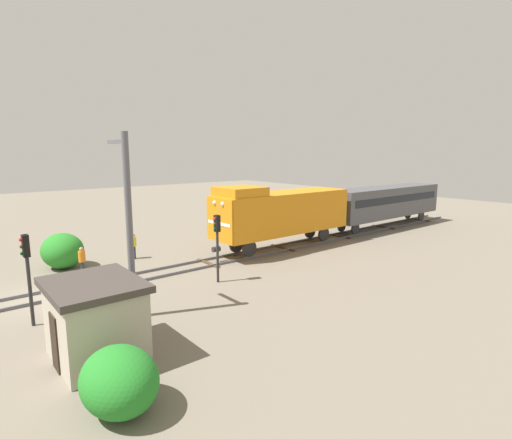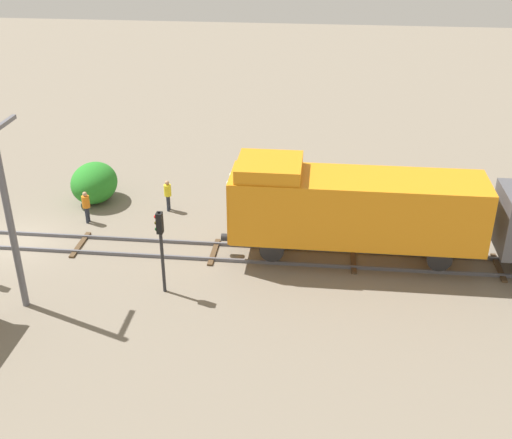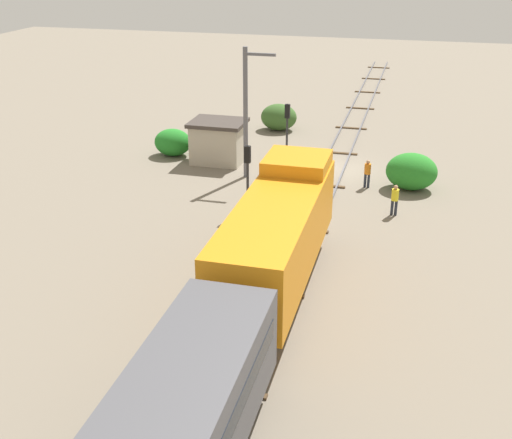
{
  "view_description": "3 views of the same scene",
  "coord_description": "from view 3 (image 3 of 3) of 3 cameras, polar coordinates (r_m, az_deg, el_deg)",
  "views": [
    {
      "loc": [
        20.92,
        -3.48,
        7.03
      ],
      "look_at": [
        -0.97,
        14.46,
        2.23
      ],
      "focal_mm": 28.0,
      "sensor_mm": 36.0,
      "label": 1
    },
    {
      "loc": [
        25.64,
        14.49,
        15.15
      ],
      "look_at": [
        -0.3,
        11.68,
        1.72
      ],
      "focal_mm": 45.0,
      "sensor_mm": 36.0,
      "label": 2
    },
    {
      "loc": [
        -5.01,
        38.75,
        13.56
      ],
      "look_at": [
        1.34,
        14.37,
        2.45
      ],
      "focal_mm": 45.0,
      "sensor_mm": 36.0,
      "label": 3
    }
  ],
  "objects": [
    {
      "name": "bush_mid",
      "position": [
        49.46,
        2.04,
        9.08
      ],
      "size": [
        2.75,
        2.25,
        2.0
      ],
      "primitive_type": "ellipsoid",
      "color": "#365B26",
      "rests_on": "ground"
    },
    {
      "name": "traffic_signal_mid",
      "position": [
        33.54,
        -0.75,
        4.74
      ],
      "size": [
        0.32,
        0.34,
        3.71
      ],
      "color": "#262628",
      "rests_on": "ground"
    },
    {
      "name": "catenary_mast",
      "position": [
        38.49,
        -0.85,
        9.69
      ],
      "size": [
        1.94,
        0.28,
        7.85
      ],
      "color": "#595960",
      "rests_on": "ground"
    },
    {
      "name": "railway_track",
      "position": [
        41.33,
        6.85,
        4.59
      ],
      "size": [
        2.4,
        77.8,
        0.16
      ],
      "color": "#595960",
      "rests_on": "ground"
    },
    {
      "name": "relay_hut",
      "position": [
        42.11,
        -3.36,
        6.97
      ],
      "size": [
        3.5,
        2.9,
        2.74
      ],
      "color": "#B2A893",
      "rests_on": "ground"
    },
    {
      "name": "traffic_signal_near",
      "position": [
        41.82,
        2.79,
        8.68
      ],
      "size": [
        0.32,
        0.34,
        3.81
      ],
      "color": "#262628",
      "rests_on": "ground"
    },
    {
      "name": "worker_by_signal",
      "position": [
        34.53,
        12.24,
        1.91
      ],
      "size": [
        0.38,
        0.38,
        1.7
      ],
      "rotation": [
        0.0,
        0.0,
        2.4
      ],
      "color": "#262B38",
      "rests_on": "ground"
    },
    {
      "name": "ground_plane",
      "position": [
        41.35,
        6.85,
        4.49
      ],
      "size": [
        116.7,
        116.7,
        0.0
      ],
      "primitive_type": "plane",
      "color": "#756B5B"
    },
    {
      "name": "worker_near_track",
      "position": [
        38.16,
        9.88,
        4.23
      ],
      "size": [
        0.38,
        0.38,
        1.7
      ],
      "rotation": [
        0.0,
        0.0,
        0.43
      ],
      "color": "#262B38",
      "rests_on": "ground"
    },
    {
      "name": "bush_far",
      "position": [
        38.44,
        13.66,
        4.17
      ],
      "size": [
        2.96,
        2.42,
        2.15
      ],
      "primitive_type": "ellipsoid",
      "color": "#277F26",
      "rests_on": "ground"
    },
    {
      "name": "locomotive",
      "position": [
        25.7,
        1.99,
        -1.02
      ],
      "size": [
        2.9,
        11.6,
        4.6
      ],
      "color": "orange",
      "rests_on": "railway_track"
    },
    {
      "name": "bush_near",
      "position": [
        43.8,
        -7.41,
        6.82
      ],
      "size": [
        2.5,
        2.04,
        1.81
      ],
      "primitive_type": "ellipsoid",
      "color": "#237D26",
      "rests_on": "ground"
    }
  ]
}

